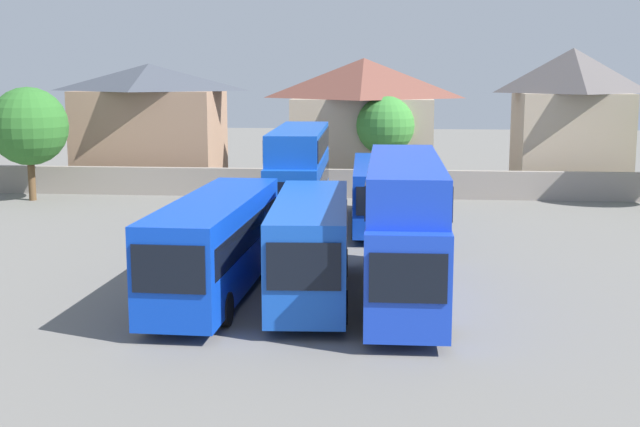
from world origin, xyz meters
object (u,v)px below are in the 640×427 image
object	(u,v)px
bus_4	(299,171)
tree_behind_wall	(29,127)
bus_3	(404,222)
house_terrace_right	(571,118)
house_terrace_centre	(363,121)
bus_1	(216,241)
bus_2	(311,242)
tree_left_of_lot	(385,126)
house_terrace_left	(151,123)
bus_5	(379,190)

from	to	relation	value
bus_4	tree_behind_wall	xyz separation A→B (m)	(-17.55, 6.65, 1.75)
bus_3	house_terrace_right	bearing A→B (deg)	158.16
house_terrace_centre	house_terrace_right	size ratio (longest dim) A/B	1.05
bus_1	bus_4	xyz separation A→B (m)	(1.29, 14.45, 0.82)
bus_2	tree_behind_wall	world-z (taller)	tree_behind_wall
bus_4	tree_left_of_lot	xyz separation A→B (m)	(4.25, 12.15, 1.55)
tree_behind_wall	house_terrace_right	bearing A→B (deg)	13.60
bus_3	house_terrace_left	bearing A→B (deg)	-149.57
bus_1	bus_2	size ratio (longest dim) A/B	1.12
bus_2	bus_5	xyz separation A→B (m)	(2.04, 14.17, -0.14)
bus_5	tree_left_of_lot	bearing A→B (deg)	177.20
tree_left_of_lot	tree_behind_wall	size ratio (longest dim) A/B	0.91
bus_3	tree_left_of_lot	size ratio (longest dim) A/B	1.89
house_terrace_centre	house_terrace_right	bearing A→B (deg)	-2.96
bus_1	bus_4	distance (m)	14.53
bus_5	tree_behind_wall	xyz separation A→B (m)	(-21.71, 6.89, 2.70)
house_terrace_centre	bus_3	bearing A→B (deg)	-84.82
bus_2	house_terrace_centre	xyz separation A→B (m)	(0.54, 30.06, 2.49)
house_terrace_left	tree_left_of_lot	world-z (taller)	house_terrace_left
bus_2	bus_4	bearing A→B (deg)	-175.16
house_terrace_right	tree_behind_wall	xyz separation A→B (m)	(-34.19, -8.27, -0.25)
bus_4	house_terrace_centre	xyz separation A→B (m)	(2.66, 15.65, 1.67)
bus_1	tree_left_of_lot	distance (m)	27.27
house_terrace_centre	tree_left_of_lot	xyz separation A→B (m)	(1.59, -3.50, -0.12)
bus_2	house_terrace_left	distance (m)	32.62
bus_2	house_terrace_centre	bearing A→B (deg)	175.46
bus_3	house_terrace_centre	distance (m)	30.20
bus_5	house_terrace_left	xyz separation A→B (m)	(-16.46, 15.00, 2.42)
bus_5	house_terrace_centre	bearing A→B (deg)	-176.97
house_terrace_right	tree_behind_wall	world-z (taller)	house_terrace_right
bus_3	bus_4	xyz separation A→B (m)	(-5.38, 14.38, 0.04)
bus_5	house_terrace_centre	size ratio (longest dim) A/B	1.12
bus_5	tree_behind_wall	size ratio (longest dim) A/B	1.59
bus_3	tree_left_of_lot	world-z (taller)	tree_left_of_lot
bus_4	bus_5	distance (m)	4.27
bus_5	house_terrace_left	bearing A→B (deg)	-134.73
bus_2	tree_behind_wall	bearing A→B (deg)	-140.48
bus_1	tree_behind_wall	bearing A→B (deg)	-140.90
house_terrace_right	bus_1	bearing A→B (deg)	-121.40
bus_1	bus_3	size ratio (longest dim) A/B	0.96
tree_left_of_lot	house_terrace_left	bearing A→B (deg)	171.02
house_terrace_left	house_terrace_right	size ratio (longest dim) A/B	1.07
house_terrace_left	bus_2	bearing A→B (deg)	-63.70
bus_2	bus_3	world-z (taller)	bus_3
house_terrace_left	house_terrace_centre	bearing A→B (deg)	3.38
tree_behind_wall	bus_5	bearing A→B (deg)	-17.61
tree_left_of_lot	house_terrace_centre	bearing A→B (deg)	114.50
house_terrace_centre	tree_behind_wall	world-z (taller)	house_terrace_centre
bus_3	house_terrace_centre	xyz separation A→B (m)	(-2.72, 30.03, 1.71)
bus_1	bus_2	xyz separation A→B (m)	(3.40, 0.04, -0.00)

